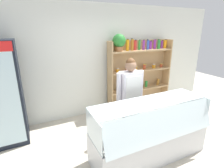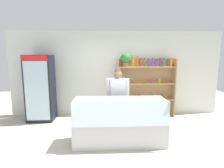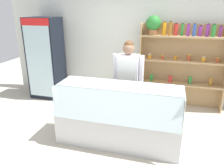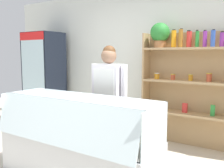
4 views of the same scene
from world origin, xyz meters
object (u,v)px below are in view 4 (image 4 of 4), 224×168
Objects in this scene: shelving_unit at (194,75)px; shop_clerk at (109,94)px; drinks_fridge at (44,78)px; deli_display_case at (77,154)px.

shelving_unit is 1.24× the size of shop_clerk.
shop_clerk is at bearing -21.24° from drinks_fridge.
shelving_unit is at bearing 63.55° from deli_display_case.
shelving_unit reaches higher than deli_display_case.
shelving_unit is at bearing 4.33° from drinks_fridge.
shop_clerk is at bearing 88.79° from deli_display_case.
shop_clerk is at bearing -128.20° from shelving_unit.
shelving_unit is at bearing 51.80° from shop_clerk.
drinks_fridge reaches higher than shop_clerk.
shelving_unit is (3.10, 0.24, 0.19)m from drinks_fridge.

